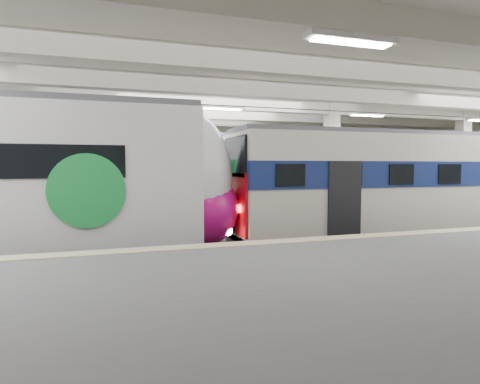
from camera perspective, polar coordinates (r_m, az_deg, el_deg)
name	(u,v)px	position (r m, az deg, el deg)	size (l,w,h in m)	color
station_hall	(259,152)	(10.76, 2.77, 5.69)	(36.00, 24.00, 5.75)	black
older_rer	(397,187)	(15.26, 21.37, 0.68)	(12.15, 2.68, 4.07)	beige
far_train	(90,183)	(17.34, -20.57, 1.25)	(13.35, 3.25, 4.26)	silver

